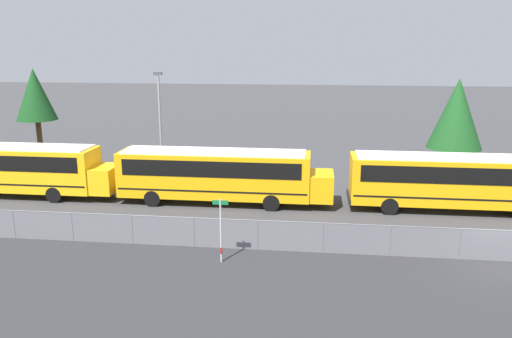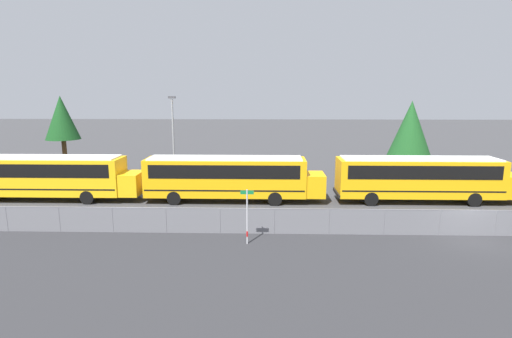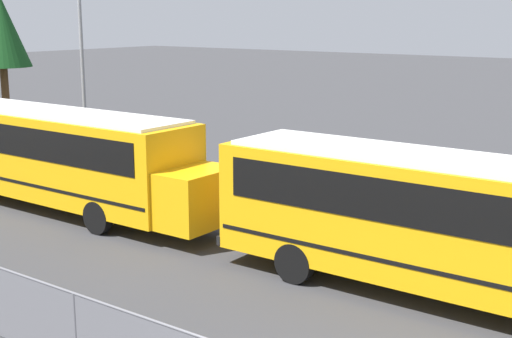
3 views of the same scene
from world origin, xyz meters
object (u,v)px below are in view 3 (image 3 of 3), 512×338
(school_bus_2, at_px, (54,151))
(tree_2, at_px, (1,30))
(school_bus_3, at_px, (474,222))
(light_pole, at_px, (82,65))

(school_bus_2, xyz_separation_m, tree_2, (-17.31, 10.15, 3.49))
(school_bus_2, distance_m, school_bus_3, 13.97)
(school_bus_3, xyz_separation_m, light_pole, (-19.39, 5.81, 2.23))
(school_bus_2, height_order, school_bus_3, same)
(school_bus_2, bearing_deg, school_bus_3, 0.60)
(school_bus_3, height_order, tree_2, tree_2)
(light_pole, bearing_deg, school_bus_2, -47.64)
(school_bus_3, xyz_separation_m, tree_2, (-31.27, 10.00, 3.49))
(light_pole, height_order, tree_2, tree_2)
(school_bus_2, distance_m, tree_2, 20.37)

